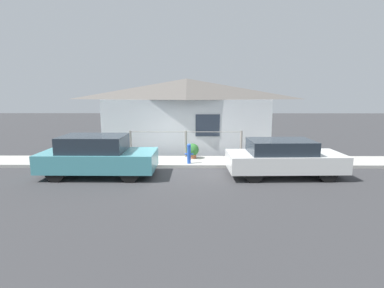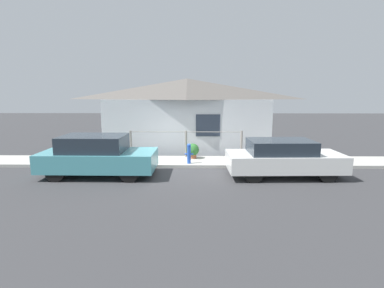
{
  "view_description": "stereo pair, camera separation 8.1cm",
  "coord_description": "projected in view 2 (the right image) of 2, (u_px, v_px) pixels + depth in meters",
  "views": [
    {
      "loc": [
        0.37,
        -11.23,
        2.92
      ],
      "look_at": [
        0.28,
        0.3,
        0.9
      ],
      "focal_mm": 28.0,
      "sensor_mm": 36.0,
      "label": 1
    },
    {
      "loc": [
        0.45,
        -11.23,
        2.92
      ],
      "look_at": [
        0.28,
        0.3,
        0.9
      ],
      "focal_mm": 28.0,
      "sensor_mm": 36.0,
      "label": 2
    }
  ],
  "objects": [
    {
      "name": "sidewalk",
      "position": [
        185.0,
        162.0,
        12.4
      ],
      "size": [
        24.0,
        1.7,
        0.12
      ],
      "color": "#B2AFA8",
      "rests_on": "ground_plane"
    },
    {
      "name": "fence",
      "position": [
        186.0,
        142.0,
        12.97
      ],
      "size": [
        4.9,
        0.1,
        1.14
      ],
      "color": "gray",
      "rests_on": "sidewalk"
    },
    {
      "name": "potted_plant_by_fence",
      "position": [
        114.0,
        151.0,
        12.7
      ],
      "size": [
        0.45,
        0.45,
        0.58
      ],
      "color": "slate",
      "rests_on": "sidewalk"
    },
    {
      "name": "house",
      "position": [
        187.0,
        93.0,
        14.33
      ],
      "size": [
        8.2,
        2.23,
        3.54
      ],
      "color": "silver",
      "rests_on": "ground_plane"
    },
    {
      "name": "car_right",
      "position": [
        283.0,
        158.0,
        10.35
      ],
      "size": [
        3.97,
        1.76,
        1.29
      ],
      "rotation": [
        0.0,
        0.0,
        0.03
      ],
      "color": "white",
      "rests_on": "ground_plane"
    },
    {
      "name": "ground_plane",
      "position": [
        185.0,
        168.0,
        11.57
      ],
      "size": [
        60.0,
        60.0,
        0.0
      ],
      "primitive_type": "plane",
      "color": "#38383A"
    },
    {
      "name": "fire_hydrant",
      "position": [
        189.0,
        153.0,
        11.76
      ],
      "size": [
        0.34,
        0.15,
        0.8
      ],
      "color": "blue",
      "rests_on": "sidewalk"
    },
    {
      "name": "car_left",
      "position": [
        98.0,
        156.0,
        10.44
      ],
      "size": [
        3.94,
        1.74,
        1.43
      ],
      "rotation": [
        0.0,
        0.0,
        -0.01
      ],
      "color": "teal",
      "rests_on": "ground_plane"
    },
    {
      "name": "potted_plant_near_hydrant",
      "position": [
        193.0,
        150.0,
        12.69
      ],
      "size": [
        0.52,
        0.52,
        0.64
      ],
      "color": "#9E5638",
      "rests_on": "sidewalk"
    }
  ]
}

